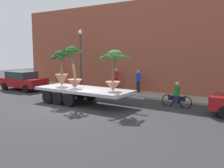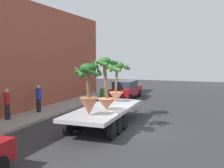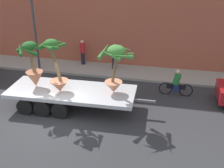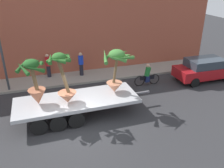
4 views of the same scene
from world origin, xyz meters
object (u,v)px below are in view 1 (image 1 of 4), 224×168
(cyclist, at_px, (177,96))
(pedestrian_near_gate, at_px, (116,79))
(flatbed_trailer, at_px, (80,91))
(trailing_car, at_px, (23,80))
(potted_palm_middle, at_px, (61,69))
(street_lamp, at_px, (81,52))
(potted_palm_rear, at_px, (73,69))
(pedestrian_far_left, at_px, (138,81))
(potted_palm_front, at_px, (114,67))

(cyclist, xyz_separation_m, pedestrian_near_gate, (-6.28, 3.03, 0.37))
(flatbed_trailer, height_order, trailing_car, trailing_car)
(potted_palm_middle, relative_size, pedestrian_near_gate, 1.37)
(flatbed_trailer, xyz_separation_m, street_lamp, (-3.47, 4.05, 2.46))
(flatbed_trailer, bearing_deg, potted_palm_middle, 178.73)
(flatbed_trailer, bearing_deg, pedestrian_near_gate, 99.16)
(potted_palm_rear, xyz_separation_m, pedestrian_near_gate, (-0.56, 5.68, -1.15))
(flatbed_trailer, bearing_deg, pedestrian_far_left, 74.54)
(potted_palm_middle, height_order, pedestrian_far_left, potted_palm_middle)
(flatbed_trailer, relative_size, potted_palm_middle, 3.14)
(flatbed_trailer, relative_size, cyclist, 3.99)
(potted_palm_rear, bearing_deg, street_lamp, 126.32)
(flatbed_trailer, bearing_deg, trailing_car, 169.08)
(cyclist, xyz_separation_m, street_lamp, (-8.87, 1.63, 2.56))
(flatbed_trailer, bearing_deg, street_lamp, 130.59)
(pedestrian_near_gate, bearing_deg, street_lamp, -151.78)
(flatbed_trailer, distance_m, trailing_car, 7.90)
(trailing_car, bearing_deg, potted_palm_front, -7.27)
(pedestrian_near_gate, xyz_separation_m, pedestrian_far_left, (2.28, -0.38, 0.00))
(pedestrian_near_gate, bearing_deg, potted_palm_middle, -98.34)
(flatbed_trailer, height_order, cyclist, cyclist)
(potted_palm_front, height_order, pedestrian_near_gate, potted_palm_front)
(potted_palm_front, bearing_deg, pedestrian_near_gate, 122.31)
(pedestrian_near_gate, bearing_deg, pedestrian_far_left, -9.51)
(flatbed_trailer, bearing_deg, cyclist, 24.16)
(potted_palm_rear, relative_size, potted_palm_front, 1.10)
(trailing_car, bearing_deg, flatbed_trailer, -10.92)
(pedestrian_far_left, bearing_deg, potted_palm_middle, -121.43)
(potted_palm_middle, xyz_separation_m, potted_palm_front, (4.11, 0.16, 0.26))
(cyclist, distance_m, pedestrian_far_left, 4.81)
(pedestrian_far_left, distance_m, street_lamp, 5.44)
(trailing_car, bearing_deg, pedestrian_near_gate, 29.89)
(trailing_car, bearing_deg, pedestrian_far_left, 21.30)
(potted_palm_rear, height_order, trailing_car, potted_palm_rear)
(cyclist, distance_m, pedestrian_near_gate, 6.98)
(potted_palm_front, height_order, street_lamp, street_lamp)
(potted_palm_front, xyz_separation_m, pedestrian_near_gate, (-3.32, 5.25, -1.32))
(potted_palm_middle, xyz_separation_m, cyclist, (7.07, 2.38, -1.44))
(potted_palm_front, bearing_deg, cyclist, 36.99)
(potted_palm_middle, distance_m, trailing_car, 6.38)
(flatbed_trailer, relative_size, trailing_car, 1.75)
(pedestrian_far_left, bearing_deg, pedestrian_near_gate, 170.49)
(potted_palm_rear, xyz_separation_m, street_lamp, (-3.15, 4.29, 1.04))
(potted_palm_rear, distance_m, pedestrian_far_left, 5.69)
(flatbed_trailer, relative_size, street_lamp, 1.52)
(potted_palm_front, xyz_separation_m, pedestrian_far_left, (-1.04, 4.87, -1.32))
(potted_palm_rear, relative_size, potted_palm_middle, 1.12)
(potted_palm_middle, distance_m, street_lamp, 4.54)
(potted_palm_rear, bearing_deg, pedestrian_far_left, 71.97)
(flatbed_trailer, height_order, potted_palm_rear, potted_palm_rear)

